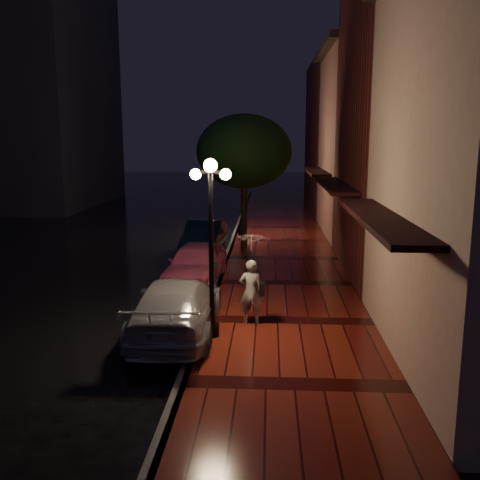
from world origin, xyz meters
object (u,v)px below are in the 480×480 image
at_px(parking_meter, 216,277).
at_px(silver_car, 177,307).
at_px(streetlamp_far, 242,186).
at_px(navy_car, 204,238).
at_px(streetlamp_near, 211,238).
at_px(pink_car, 196,263).
at_px(woman_with_umbrella, 251,265).
at_px(street_tree, 244,154).

bearing_deg(parking_meter, silver_car, -129.08).
distance_m(streetlamp_far, silver_car, 13.70).
relative_size(navy_car, parking_meter, 3.70).
xyz_separation_m(navy_car, silver_car, (0.47, -9.60, 0.02)).
bearing_deg(streetlamp_near, pink_car, 102.07).
bearing_deg(parking_meter, pink_car, 89.41).
xyz_separation_m(streetlamp_near, woman_with_umbrella, (0.92, 0.97, -0.87)).
bearing_deg(pink_car, streetlamp_far, 88.69).
bearing_deg(pink_car, streetlamp_near, -71.81).
xyz_separation_m(silver_car, parking_meter, (0.75, 2.54, 0.13)).
height_order(streetlamp_near, street_tree, street_tree).
xyz_separation_m(streetlamp_far, silver_car, (-0.95, -13.54, -1.88)).
bearing_deg(streetlamp_far, parking_meter, -91.04).
relative_size(pink_car, navy_car, 0.96).
relative_size(streetlamp_far, street_tree, 0.74).
bearing_deg(woman_with_umbrella, silver_car, 20.77).
distance_m(streetlamp_near, navy_car, 10.33).
relative_size(streetlamp_far, silver_car, 0.87).
distance_m(streetlamp_near, pink_car, 5.75).
xyz_separation_m(streetlamp_near, navy_car, (-1.42, 10.06, -1.89)).
height_order(woman_with_umbrella, parking_meter, woman_with_umbrella).
height_order(streetlamp_near, woman_with_umbrella, streetlamp_near).
bearing_deg(pink_car, woman_with_umbrella, -58.50).
height_order(pink_car, woman_with_umbrella, woman_with_umbrella).
distance_m(navy_car, silver_car, 9.61).
bearing_deg(parking_meter, streetlamp_far, 66.35).
height_order(streetlamp_near, navy_car, streetlamp_near).
relative_size(pink_car, woman_with_umbrella, 1.73).
distance_m(street_tree, silver_car, 11.17).
relative_size(streetlamp_far, woman_with_umbrella, 1.81).
bearing_deg(parking_meter, woman_with_umbrella, -83.60).
bearing_deg(silver_car, streetlamp_near, 152.90).
relative_size(navy_car, silver_car, 0.86).
xyz_separation_m(streetlamp_far, street_tree, (0.26, -3.01, 1.64)).
xyz_separation_m(woman_with_umbrella, parking_meter, (-1.12, 2.02, -0.87)).
relative_size(street_tree, parking_meter, 5.00).
xyz_separation_m(street_tree, woman_with_umbrella, (0.66, -10.02, -2.52)).
bearing_deg(streetlamp_near, silver_car, 154.20).
xyz_separation_m(street_tree, navy_car, (-1.68, -0.94, -3.54)).
bearing_deg(streetlamp_far, pink_car, -97.43).
height_order(silver_car, parking_meter, silver_car).
xyz_separation_m(streetlamp_near, pink_car, (-1.13, 5.31, -1.90)).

